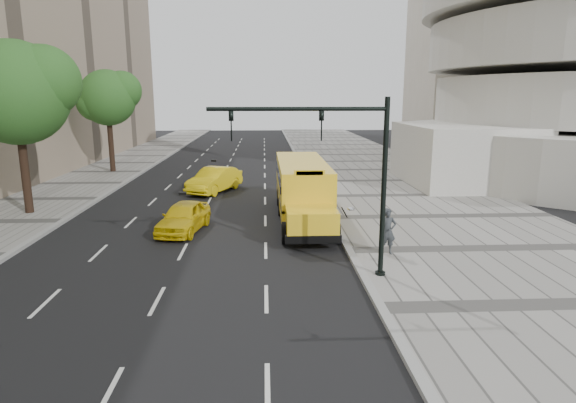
{
  "coord_description": "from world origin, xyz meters",
  "views": [
    {
      "loc": [
        2.49,
        -24.56,
        6.4
      ],
      "look_at": [
        3.5,
        -4.0,
        1.9
      ],
      "focal_mm": 30.0,
      "sensor_mm": 36.0,
      "label": 1
    }
  ],
  "objects_px": {
    "tree_c": "(108,97)",
    "pedestrian": "(387,231)",
    "taxi_near": "(184,217)",
    "traffic_signal": "(344,166)",
    "school_bus": "(302,185)",
    "tree_b": "(18,92)",
    "taxi_far": "(214,180)"
  },
  "relations": [
    {
      "from": "taxi_near",
      "to": "tree_c",
      "type": "bearing_deg",
      "value": 125.78
    },
    {
      "from": "tree_c",
      "to": "taxi_far",
      "type": "relative_size",
      "value": 1.7
    },
    {
      "from": "tree_c",
      "to": "tree_b",
      "type": "bearing_deg",
      "value": -89.94
    },
    {
      "from": "taxi_far",
      "to": "traffic_signal",
      "type": "relative_size",
      "value": 0.79
    },
    {
      "from": "taxi_near",
      "to": "traffic_signal",
      "type": "height_order",
      "value": "traffic_signal"
    },
    {
      "from": "tree_b",
      "to": "traffic_signal",
      "type": "height_order",
      "value": "tree_b"
    },
    {
      "from": "taxi_near",
      "to": "pedestrian",
      "type": "relative_size",
      "value": 2.27
    },
    {
      "from": "taxi_near",
      "to": "taxi_far",
      "type": "distance_m",
      "value": 9.93
    },
    {
      "from": "tree_c",
      "to": "pedestrian",
      "type": "relative_size",
      "value": 4.58
    },
    {
      "from": "tree_b",
      "to": "school_bus",
      "type": "xyz_separation_m",
      "value": [
        14.9,
        -1.12,
        -4.87
      ]
    },
    {
      "from": "school_bus",
      "to": "traffic_signal",
      "type": "relative_size",
      "value": 1.81
    },
    {
      "from": "tree_c",
      "to": "pedestrian",
      "type": "xyz_separation_m",
      "value": [
        17.82,
        -23.09,
        -5.26
      ]
    },
    {
      "from": "traffic_signal",
      "to": "tree_b",
      "type": "bearing_deg",
      "value": 146.45
    },
    {
      "from": "school_bus",
      "to": "traffic_signal",
      "type": "bearing_deg",
      "value": -85.71
    },
    {
      "from": "taxi_far",
      "to": "traffic_signal",
      "type": "bearing_deg",
      "value": -45.47
    },
    {
      "from": "tree_b",
      "to": "tree_c",
      "type": "bearing_deg",
      "value": 90.06
    },
    {
      "from": "tree_c",
      "to": "traffic_signal",
      "type": "xyz_separation_m",
      "value": [
        15.6,
        -25.39,
        -2.25
      ]
    },
    {
      "from": "school_bus",
      "to": "taxi_far",
      "type": "xyz_separation_m",
      "value": [
        -5.44,
        7.24,
        -0.93
      ]
    },
    {
      "from": "tree_b",
      "to": "taxi_far",
      "type": "height_order",
      "value": "tree_b"
    },
    {
      "from": "pedestrian",
      "to": "traffic_signal",
      "type": "relative_size",
      "value": 0.29
    },
    {
      "from": "taxi_far",
      "to": "pedestrian",
      "type": "height_order",
      "value": "pedestrian"
    },
    {
      "from": "tree_c",
      "to": "taxi_near",
      "type": "bearing_deg",
      "value": -64.51
    },
    {
      "from": "pedestrian",
      "to": "tree_c",
      "type": "bearing_deg",
      "value": 126.92
    },
    {
      "from": "school_bus",
      "to": "pedestrian",
      "type": "distance_m",
      "value": 7.54
    },
    {
      "from": "school_bus",
      "to": "pedestrian",
      "type": "relative_size",
      "value": 6.15
    },
    {
      "from": "pedestrian",
      "to": "traffic_signal",
      "type": "distance_m",
      "value": 4.38
    },
    {
      "from": "taxi_far",
      "to": "taxi_near",
      "type": "bearing_deg",
      "value": -68.72
    },
    {
      "from": "school_bus",
      "to": "tree_c",
      "type": "bearing_deg",
      "value": 132.69
    },
    {
      "from": "school_bus",
      "to": "taxi_near",
      "type": "relative_size",
      "value": 2.71
    },
    {
      "from": "pedestrian",
      "to": "traffic_signal",
      "type": "height_order",
      "value": "traffic_signal"
    },
    {
      "from": "tree_b",
      "to": "pedestrian",
      "type": "height_order",
      "value": "tree_b"
    },
    {
      "from": "school_bus",
      "to": "taxi_far",
      "type": "relative_size",
      "value": 2.28
    }
  ]
}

